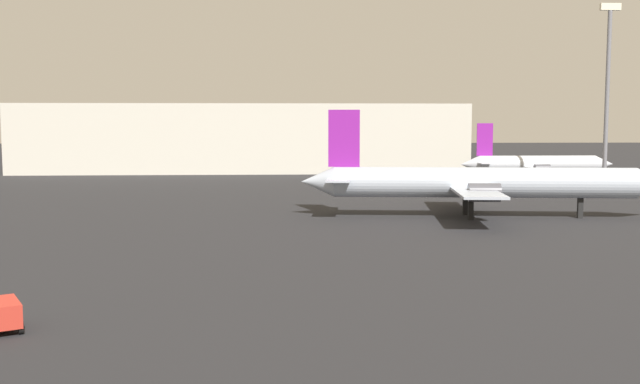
{
  "coord_description": "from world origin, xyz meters",
  "views": [
    {
      "loc": [
        3.47,
        -12.49,
        8.82
      ],
      "look_at": [
        7.24,
        54.2,
        2.43
      ],
      "focal_mm": 40.94,
      "sensor_mm": 36.0,
      "label": 1
    }
  ],
  "objects_px": {
    "light_mast_right": "(607,90)",
    "airplane_distant": "(536,164)",
    "baggage_cart": "(2,314)",
    "airplane_on_taxiway": "(479,182)"
  },
  "relations": [
    {
      "from": "baggage_cart",
      "to": "light_mast_right",
      "type": "relative_size",
      "value": 0.12
    },
    {
      "from": "airplane_on_taxiway",
      "to": "airplane_distant",
      "type": "xyz_separation_m",
      "value": [
        17.73,
        34.68,
        -0.33
      ]
    },
    {
      "from": "airplane_distant",
      "to": "light_mast_right",
      "type": "relative_size",
      "value": 0.97
    },
    {
      "from": "airplane_distant",
      "to": "baggage_cart",
      "type": "distance_m",
      "value": 85.11
    },
    {
      "from": "baggage_cart",
      "to": "airplane_distant",
      "type": "bearing_deg",
      "value": -61.87
    },
    {
      "from": "airplane_distant",
      "to": "baggage_cart",
      "type": "height_order",
      "value": "airplane_distant"
    },
    {
      "from": "light_mast_right",
      "to": "airplane_distant",
      "type": "bearing_deg",
      "value": 97.63
    },
    {
      "from": "baggage_cart",
      "to": "light_mast_right",
      "type": "distance_m",
      "value": 74.26
    },
    {
      "from": "airplane_distant",
      "to": "light_mast_right",
      "type": "height_order",
      "value": "light_mast_right"
    },
    {
      "from": "airplane_on_taxiway",
      "to": "light_mast_right",
      "type": "xyz_separation_m",
      "value": [
        19.99,
        17.77,
        9.33
      ]
    }
  ]
}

